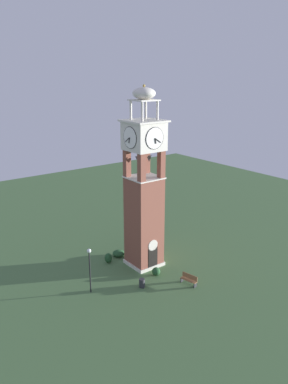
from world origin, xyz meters
TOP-DOWN VIEW (x-y plane):
  - ground at (0.00, 0.00)m, footprint 80.00×80.00m
  - clock_tower at (0.00, -0.00)m, footprint 3.43×3.43m
  - park_bench at (0.88, -5.56)m, footprint 0.76×1.66m
  - lamp_post at (-6.85, -1.35)m, footprint 0.36×0.36m
  - trash_bin at (-2.80, -3.40)m, footprint 0.52×0.52m
  - shrub_near_entry at (-0.46, -2.50)m, footprint 0.78×0.78m
  - shrub_left_of_tower at (-1.08, 2.96)m, footprint 1.26×1.26m
  - shrub_behind_bench at (-2.70, 2.39)m, footprint 0.75×0.75m

SIDE VIEW (x-z plane):
  - ground at x=0.00m, z-range 0.00..0.00m
  - shrub_left_of_tower at x=-1.08m, z-range 0.00..0.62m
  - shrub_near_entry at x=-0.46m, z-range 0.00..0.77m
  - trash_bin at x=-2.80m, z-range 0.00..0.80m
  - park_bench at x=0.88m, z-range 0.01..0.96m
  - shrub_behind_bench at x=-2.70m, z-range 0.00..1.00m
  - lamp_post at x=-6.85m, z-range 0.77..4.89m
  - clock_tower at x=0.00m, z-range -1.45..15.89m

